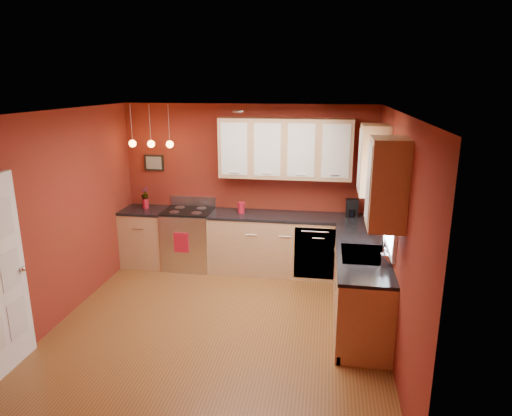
% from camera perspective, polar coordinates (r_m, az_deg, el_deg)
% --- Properties ---
extents(floor, '(4.20, 4.20, 0.00)m').
position_cam_1_polar(floor, '(5.84, -4.59, -14.50)').
color(floor, brown).
rests_on(floor, ground).
extents(ceiling, '(4.00, 4.20, 0.02)m').
position_cam_1_polar(ceiling, '(5.08, -5.23, 11.87)').
color(ceiling, beige).
rests_on(ceiling, wall_back).
extents(wall_back, '(4.00, 0.02, 2.60)m').
position_cam_1_polar(wall_back, '(7.30, -0.98, 2.68)').
color(wall_back, maroon).
rests_on(wall_back, floor).
extents(wall_front, '(4.00, 0.02, 2.60)m').
position_cam_1_polar(wall_front, '(3.47, -13.33, -12.64)').
color(wall_front, maroon).
rests_on(wall_front, floor).
extents(wall_left, '(0.02, 4.20, 2.60)m').
position_cam_1_polar(wall_left, '(6.10, -23.47, -1.19)').
color(wall_left, maroon).
rests_on(wall_left, floor).
extents(wall_right, '(0.02, 4.20, 2.60)m').
position_cam_1_polar(wall_right, '(5.23, 16.96, -3.20)').
color(wall_right, maroon).
rests_on(wall_right, floor).
extents(base_cabinets_back_left, '(0.70, 0.60, 0.90)m').
position_cam_1_polar(base_cabinets_back_left, '(7.71, -13.54, -3.63)').
color(base_cabinets_back_left, tan).
rests_on(base_cabinets_back_left, floor).
extents(base_cabinets_back_right, '(2.54, 0.60, 0.90)m').
position_cam_1_polar(base_cabinets_back_right, '(7.17, 4.41, -4.70)').
color(base_cabinets_back_right, tan).
rests_on(base_cabinets_back_right, floor).
extents(base_cabinets_right, '(0.60, 2.10, 0.90)m').
position_cam_1_polar(base_cabinets_right, '(5.92, 12.84, -9.54)').
color(base_cabinets_right, tan).
rests_on(base_cabinets_right, floor).
extents(counter_back_left, '(0.70, 0.62, 0.04)m').
position_cam_1_polar(counter_back_left, '(7.57, -13.76, -0.27)').
color(counter_back_left, black).
rests_on(counter_back_left, base_cabinets_back_left).
extents(counter_back_right, '(2.54, 0.62, 0.04)m').
position_cam_1_polar(counter_back_right, '(7.02, 4.49, -1.09)').
color(counter_back_right, black).
rests_on(counter_back_right, base_cabinets_back_right).
extents(counter_right, '(0.62, 2.10, 0.04)m').
position_cam_1_polar(counter_right, '(5.74, 13.11, -5.28)').
color(counter_right, black).
rests_on(counter_right, base_cabinets_right).
extents(gas_range, '(0.76, 0.64, 1.11)m').
position_cam_1_polar(gas_range, '(7.46, -8.35, -3.76)').
color(gas_range, silver).
rests_on(gas_range, floor).
extents(dishwasher_front, '(0.60, 0.02, 0.80)m').
position_cam_1_polar(dishwasher_front, '(6.88, 7.30, -5.66)').
color(dishwasher_front, silver).
rests_on(dishwasher_front, base_cabinets_back_right).
extents(sink, '(0.50, 0.70, 0.33)m').
position_cam_1_polar(sink, '(5.60, 13.23, -5.86)').
color(sink, '#98979C').
rests_on(sink, counter_right).
extents(window, '(0.06, 1.02, 1.22)m').
position_cam_1_polar(window, '(5.41, 16.61, 1.72)').
color(window, white).
rests_on(window, wall_right).
extents(upper_cabinets_back, '(2.00, 0.35, 0.90)m').
position_cam_1_polar(upper_cabinets_back, '(6.94, 3.67, 7.43)').
color(upper_cabinets_back, tan).
rests_on(upper_cabinets_back, wall_back).
extents(upper_cabinets_right, '(0.35, 1.95, 0.90)m').
position_cam_1_polar(upper_cabinets_right, '(5.36, 15.20, 4.57)').
color(upper_cabinets_right, tan).
rests_on(upper_cabinets_right, wall_right).
extents(wall_picture, '(0.32, 0.03, 0.26)m').
position_cam_1_polar(wall_picture, '(7.63, -12.61, 5.54)').
color(wall_picture, black).
rests_on(wall_picture, wall_back).
extents(pendant_lights, '(0.71, 0.11, 0.66)m').
position_cam_1_polar(pendant_lights, '(7.24, -12.99, 7.88)').
color(pendant_lights, '#98979C').
rests_on(pendant_lights, ceiling).
extents(red_canister, '(0.11, 0.11, 0.17)m').
position_cam_1_polar(red_canister, '(7.11, -1.87, 0.06)').
color(red_canister, '#A61123').
rests_on(red_canister, counter_back_right).
extents(red_vase, '(0.10, 0.10, 0.16)m').
position_cam_1_polar(red_vase, '(7.60, -13.65, 0.56)').
color(red_vase, '#A61123').
rests_on(red_vase, counter_back_left).
extents(flowers, '(0.15, 0.15, 0.21)m').
position_cam_1_polar(flowers, '(7.56, -13.72, 1.74)').
color(flowers, '#A61123').
rests_on(flowers, red_vase).
extents(coffee_maker, '(0.18, 0.18, 0.26)m').
position_cam_1_polar(coffee_maker, '(7.08, 11.91, -0.04)').
color(coffee_maker, black).
rests_on(coffee_maker, counter_back_right).
extents(soap_pump, '(0.10, 0.10, 0.20)m').
position_cam_1_polar(soap_pump, '(5.29, 15.77, -5.88)').
color(soap_pump, silver).
rests_on(soap_pump, counter_right).
extents(dish_towel, '(0.23, 0.02, 0.32)m').
position_cam_1_polar(dish_towel, '(7.16, -9.33, -4.30)').
color(dish_towel, '#A61123').
rests_on(dish_towel, gas_range).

